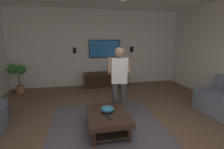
{
  "coord_description": "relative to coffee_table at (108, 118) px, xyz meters",
  "views": [
    {
      "loc": [
        -2.64,
        0.74,
        1.85
      ],
      "look_at": [
        1.03,
        -0.0,
        0.99
      ],
      "focal_mm": 25.8,
      "sensor_mm": 36.0,
      "label": 1
    }
  ],
  "objects": [
    {
      "name": "vase_round",
      "position": [
        3.16,
        -0.67,
        0.36
      ],
      "size": [
        0.22,
        0.22,
        0.22
      ],
      "primitive_type": "sphere",
      "color": "teal",
      "rests_on": "media_console"
    },
    {
      "name": "bowl",
      "position": [
        0.06,
        0.0,
        0.16
      ],
      "size": [
        0.26,
        0.26,
        0.12
      ],
      "primitive_type": "ellipsoid",
      "color": "teal",
      "rests_on": "coffee_table"
    },
    {
      "name": "remote_white",
      "position": [
        0.07,
        -0.01,
        0.12
      ],
      "size": [
        0.06,
        0.15,
        0.02
      ],
      "primitive_type": "cube",
      "rotation": [
        0.0,
        0.0,
        1.67
      ],
      "color": "white",
      "rests_on": "coffee_table"
    },
    {
      "name": "coffee_table",
      "position": [
        0.0,
        0.0,
        0.0
      ],
      "size": [
        1.0,
        0.8,
        0.4
      ],
      "color": "#332116",
      "rests_on": "ground"
    },
    {
      "name": "wall_back_tv",
      "position": [
        3.45,
        -0.24,
        1.15
      ],
      "size": [
        0.1,
        6.7,
        2.89
      ],
      "primitive_type": "cube",
      "color": "silver",
      "rests_on": "ground"
    },
    {
      "name": "remote_black",
      "position": [
        -0.19,
        0.02,
        0.12
      ],
      "size": [
        0.16,
        0.08,
        0.02
      ],
      "primitive_type": "cube",
      "rotation": [
        0.0,
        0.0,
        3.41
      ],
      "color": "black",
      "rests_on": "coffee_table"
    },
    {
      "name": "media_console",
      "position": [
        3.11,
        -0.47,
        -0.02
      ],
      "size": [
        0.45,
        1.7,
        0.55
      ],
      "rotation": [
        0.0,
        0.0,
        3.14
      ],
      "color": "#332116",
      "rests_on": "ground"
    },
    {
      "name": "person_standing",
      "position": [
        0.67,
        -0.39,
        0.64
      ],
      "size": [
        0.6,
        0.61,
        1.64
      ],
      "rotation": [
        0.0,
        0.0,
        -0.18
      ],
      "color": "#3F3F3F",
      "rests_on": "ground"
    },
    {
      "name": "wall_speaker_right",
      "position": [
        3.37,
        0.67,
        1.09
      ],
      "size": [
        0.06,
        0.12,
        0.22
      ],
      "primitive_type": "cube",
      "color": "black"
    },
    {
      "name": "potted_plant_tall",
      "position": [
        2.97,
        2.57,
        0.39
      ],
      "size": [
        0.38,
        0.54,
        0.99
      ],
      "color": "#9E6B4C",
      "rests_on": "ground"
    },
    {
      "name": "wall_speaker_left",
      "position": [
        3.37,
        -1.58,
        1.11
      ],
      "size": [
        0.06,
        0.12,
        0.22
      ],
      "primitive_type": "cube",
      "color": "black"
    },
    {
      "name": "book",
      "position": [
        0.16,
        -0.04,
        0.12
      ],
      "size": [
        0.24,
        0.18,
        0.04
      ],
      "primitive_type": "cube",
      "rotation": [
        0.0,
        0.0,
        6.18
      ],
      "color": "red",
      "rests_on": "coffee_table"
    },
    {
      "name": "area_rug",
      "position": [
        0.2,
        0.0,
        -0.29
      ],
      "size": [
        2.41,
        2.35,
        0.01
      ],
      "primitive_type": "cube",
      "color": "#514C56",
      "rests_on": "ground"
    },
    {
      "name": "ground_plane",
      "position": [
        -0.24,
        -0.24,
        -0.3
      ],
      "size": [
        8.73,
        8.73,
        0.0
      ],
      "primitive_type": "plane",
      "color": "brown"
    },
    {
      "name": "tv",
      "position": [
        3.35,
        -0.47,
        1.14
      ],
      "size": [
        0.05,
        1.22,
        0.69
      ],
      "rotation": [
        0.0,
        0.0,
        3.14
      ],
      "color": "black"
    }
  ]
}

